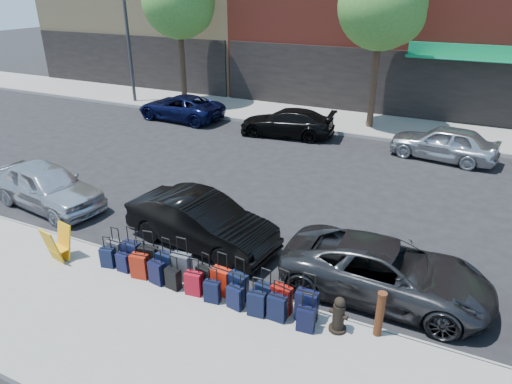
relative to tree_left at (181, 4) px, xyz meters
The scene contains 39 objects.
ground 14.72m from the tree_left, 43.94° to the right, with size 120.00×120.00×0.00m, color black.
sidewalk_near 19.54m from the tree_left, 58.36° to the right, with size 60.00×4.00×0.15m, color gray.
sidewalk_far 11.22m from the tree_left, ahead, with size 60.00×4.00×0.15m, color gray.
curb_near 17.92m from the tree_left, 54.81° to the right, with size 60.00×0.08×0.15m, color gray.
curb_far 11.31m from the tree_left, ahead, with size 60.00×0.08×0.15m, color gray.
tree_left is the anchor object (origin of this frame).
tree_center 10.50m from the tree_left, ahead, with size 3.80×3.80×7.27m.
streetlight 3.11m from the tree_left, 166.61° to the right, with size 2.59×0.18×8.00m.
suitcase_front_0 16.90m from the tree_left, 62.66° to the right, with size 0.38×0.21×0.93m.
suitcase_front_1 17.10m from the tree_left, 61.10° to the right, with size 0.44×0.24×1.05m.
suitcase_front_2 17.31m from the tree_left, 59.60° to the right, with size 0.47×0.31×1.04m.
suitcase_front_3 17.57m from the tree_left, 58.16° to the right, with size 0.42×0.25×0.99m.
suitcase_front_4 17.72m from the tree_left, 56.93° to the right, with size 0.46×0.27×1.07m.
suitcase_front_5 18.13m from the tree_left, 55.25° to the right, with size 0.39×0.26×0.88m.
suitcase_front_6 18.37m from the tree_left, 54.13° to the right, with size 0.44×0.26×1.01m.
suitcase_front_7 18.62m from the tree_left, 53.06° to the right, with size 0.46×0.31×1.01m.
suitcase_front_8 18.98m from the tree_left, 51.49° to the right, with size 0.39×0.24×0.91m.
suitcase_front_9 19.22m from the tree_left, 50.57° to the right, with size 0.46×0.30×1.02m.
suitcase_front_10 19.54m from the tree_left, 49.28° to the right, with size 0.44×0.25×1.07m.
suitcase_back_0 17.11m from the tree_left, 63.15° to the right, with size 0.37×0.26×0.80m.
suitcase_back_1 17.31m from the tree_left, 61.69° to the right, with size 0.32×0.19×0.76m.
suitcase_back_2 17.55m from the tree_left, 60.21° to the right, with size 0.43×0.29×0.96m.
suitcase_back_3 17.81m from the tree_left, 58.79° to the right, with size 0.40×0.27×0.88m.
suitcase_back_4 18.04m from the tree_left, 57.55° to the right, with size 0.36×0.23×0.81m.
suitcase_back_5 18.30m from the tree_left, 56.06° to the right, with size 0.39×0.26×0.88m.
suitcase_back_6 18.61m from the tree_left, 54.83° to the right, with size 0.36×0.24×0.81m.
suitcase_back_7 18.90m from the tree_left, 53.39° to the right, with size 0.37×0.25×0.83m.
suitcase_back_8 19.20m from the tree_left, 52.17° to the right, with size 0.39×0.25×0.87m.
suitcase_back_9 19.41m from the tree_left, 51.02° to the right, with size 0.38×0.23×0.90m.
suitcase_back_10 19.85m from the tree_left, 49.66° to the right, with size 0.37×0.24×0.84m.
fire_hydrant 19.99m from the tree_left, 47.85° to the right, with size 0.40×0.35×0.77m.
bollard 20.29m from the tree_left, 45.85° to the right, with size 0.18×0.18×0.98m.
display_rack 16.79m from the tree_left, 67.70° to the right, with size 0.60×0.64×0.90m.
car_near_0 13.85m from the tree_left, 75.69° to the right, with size 1.64×4.08×1.39m, color silver.
car_near_1 16.00m from the tree_left, 55.08° to the right, with size 1.46×4.19×1.38m, color black.
car_near_2 19.14m from the tree_left, 42.98° to the right, with size 2.10×4.55×1.26m, color #2F3032.
car_far_0 5.51m from the tree_left, 63.11° to the right, with size 2.08×4.52×1.26m, color #0B0F33.
car_far_1 9.04m from the tree_left, 20.48° to the right, with size 1.75×4.30×1.25m, color black.
car_far_2 14.94m from the tree_left, 11.58° to the right, with size 1.62×4.03×1.37m, color silver.
Camera 1 is at (4.74, -11.92, 6.39)m, focal length 32.00 mm.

